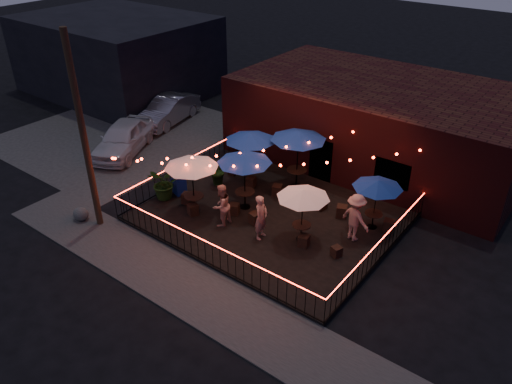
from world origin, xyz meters
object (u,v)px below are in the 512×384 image
Objects in this scene: utility_pole at (84,136)px; cafe_table_0 at (191,164)px; cafe_table_1 at (250,137)px; cooler at (178,183)px; cafe_table_2 at (244,159)px; cafe_table_4 at (303,195)px; boulder at (81,214)px; cafe_table_3 at (298,136)px; cafe_table_5 at (378,185)px.

cafe_table_0 is at bearing 48.24° from utility_pole.
cafe_table_1 is 3.03× the size of cooler.
cafe_table_1 reaches higher than cafe_table_2.
cafe_table_1 is at bearing 121.36° from cafe_table_2.
cafe_table_0 reaches higher than cafe_table_4.
cafe_table_1 reaches higher than boulder.
cafe_table_3 is 1.04× the size of cafe_table_4.
cafe_table_4 is at bearing -9.34° from cafe_table_2.
cafe_table_3 is (1.86, 1.06, 0.20)m from cafe_table_1.
cafe_table_5 is at bearing 53.12° from cafe_table_4.
cafe_table_4 is (4.33, -2.36, -0.29)m from cafe_table_1.
cooler is at bearing 65.27° from boulder.
cafe_table_1 is 3.84m from cooler.
cafe_table_2 is at bearing 170.66° from cafe_table_4.
cafe_table_2 is (4.13, 4.51, -1.53)m from utility_pole.
cafe_table_1 is at bearing 83.51° from cafe_table_0.
cafe_table_2 is at bearing 44.02° from boulder.
utility_pole is 2.99× the size of cafe_table_4.
cafe_table_4 is at bearing 28.44° from utility_pole.
cafe_table_2 is 3.74m from cooler.
cafe_table_3 reaches higher than cafe_table_4.
cafe_table_4 is at bearing 21.70° from cooler.
cafe_table_4 is 1.03× the size of cafe_table_5.
cafe_table_1 is 2.15m from cafe_table_3.
utility_pole is 3.08× the size of cafe_table_5.
cafe_table_1 is (0.39, 3.40, 0.05)m from cafe_table_0.
cafe_table_0 reaches higher than cooler.
cooler is at bearing -177.09° from cafe_table_4.
cafe_table_3 is 4.46m from cafe_table_5.
cafe_table_4 is at bearing -54.12° from cafe_table_3.
cafe_table_2 is 2.75× the size of cooler.
cafe_table_3 reaches higher than cafe_table_1.
utility_pole is 2.99× the size of cafe_table_2.
cafe_table_1 is 2.15m from cafe_table_2.
boulder is (-5.72, -7.70, -2.37)m from cafe_table_3.
utility_pole reaches higher than cafe_table_1.
cafe_table_2 is at bearing 33.93° from cooler.
cafe_table_1 reaches higher than cafe_table_5.
cafe_table_2 is 3.27m from cafe_table_4.
cafe_table_3 is at bearing 63.22° from cafe_table_0.
cafe_table_3 is at bearing 62.63° from cooler.
cafe_table_5 is 3.26× the size of boulder.
cafe_table_1 is at bearing 71.64° from cooler.
utility_pole is 8.24× the size of cooler.
cafe_table_0 is 3.42m from cafe_table_1.
cafe_table_2 is at bearing -159.11° from cafe_table_5.
cafe_table_0 is 0.93× the size of cafe_table_4.
boulder is (-0.84, -0.30, -3.69)m from utility_pole.
cafe_table_4 is 3.08m from cafe_table_5.
cafe_table_3 reaches higher than cafe_table_2.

